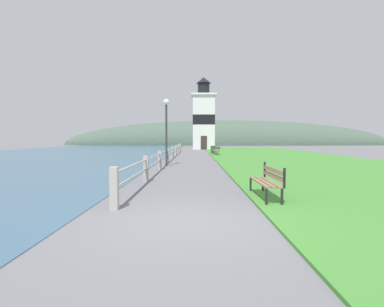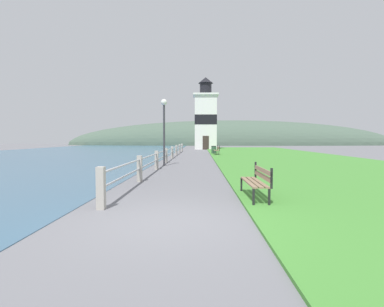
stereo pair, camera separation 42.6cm
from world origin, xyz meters
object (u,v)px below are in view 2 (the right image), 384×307
lighthouse (206,118)px  trash_bin (214,150)px  park_bench_near (257,179)px  park_bench_midway (217,150)px  lamp_post (164,120)px

lighthouse → trash_bin: bearing=-87.4°
park_bench_near → park_bench_midway: size_ratio=1.01×
park_bench_midway → lighthouse: size_ratio=0.18×
park_bench_near → park_bench_midway: 21.28m
park_bench_near → lamp_post: 10.64m
lamp_post → park_bench_near: bearing=-69.4°
park_bench_near → lighthouse: lighthouse is taller
lamp_post → park_bench_midway: bearing=71.8°
park_bench_near → lighthouse: size_ratio=0.18×
park_bench_midway → lamp_post: 12.35m
park_bench_near → lamp_post: (-3.67, 9.74, 2.20)m
park_bench_midway → lighthouse: 16.33m
lighthouse → lamp_post: size_ratio=2.71×
park_bench_near → park_bench_midway: same height
park_bench_midway → lighthouse: lighthouse is taller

